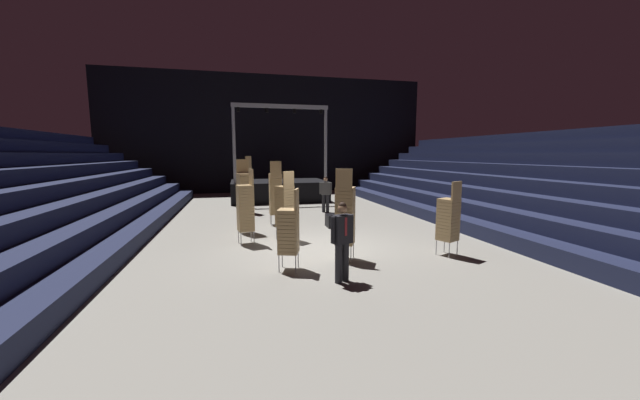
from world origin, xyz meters
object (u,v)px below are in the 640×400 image
object	(u,v)px
chair_stack_mid_right	(245,197)
chair_stack_mid_left	(448,218)
chair_stack_rear_centre	(289,230)
chair_stack_front_right	(285,205)
chair_stack_rear_left	(245,185)
chair_stack_mid_centre	(246,207)
man_with_tie	(342,237)
crew_worker_near_stage	(326,192)
chair_stack_front_left	(345,215)
stage_riser	(279,189)
chair_stack_rear_right	(276,193)
equipment_road_case	(339,220)

from	to	relation	value
chair_stack_mid_right	chair_stack_mid_left	bearing A→B (deg)	127.32
chair_stack_mid_left	chair_stack_mid_right	xyz separation A→B (m)	(-5.11, 3.84, 0.25)
chair_stack_mid_left	chair_stack_rear_centre	distance (m)	4.23
chair_stack_front_right	chair_stack_rear_left	xyz separation A→B (m)	(-1.08, 5.24, 0.21)
chair_stack_mid_centre	chair_stack_front_right	bearing A→B (deg)	-85.94
man_with_tie	chair_stack_mid_right	xyz separation A→B (m)	(-1.85, 5.07, 0.28)
chair_stack_mid_centre	crew_worker_near_stage	world-z (taller)	chair_stack_mid_centre
man_with_tie	chair_stack_front_left	size ratio (longest dim) A/B	0.73
man_with_tie	chair_stack_front_right	world-z (taller)	chair_stack_front_right
chair_stack_front_right	chair_stack_rear_left	size ratio (longest dim) A/B	0.83
chair_stack_mid_left	chair_stack_mid_centre	distance (m)	5.66
chair_stack_front_right	chair_stack_mid_left	size ratio (longest dim) A/B	1.09
stage_riser	man_with_tie	world-z (taller)	stage_riser
chair_stack_mid_left	crew_worker_near_stage	world-z (taller)	chair_stack_mid_left
stage_riser	chair_stack_mid_left	bearing A→B (deg)	-75.66
chair_stack_mid_left	chair_stack_rear_left	xyz separation A→B (m)	(-5.01, 7.95, 0.29)
chair_stack_rear_left	chair_stack_rear_right	xyz separation A→B (m)	(1.04, -2.97, -0.08)
chair_stack_rear_right	chair_stack_rear_centre	distance (m)	5.21
chair_stack_front_right	chair_stack_mid_centre	bearing A→B (deg)	161.53
chair_stack_front_left	chair_stack_rear_left	xyz separation A→B (m)	(-2.27, 7.70, 0.13)
stage_riser	chair_stack_mid_right	world-z (taller)	stage_riser
chair_stack_mid_centre	crew_worker_near_stage	xyz separation A→B (m)	(3.67, 4.92, -0.19)
chair_stack_front_right	chair_stack_rear_centre	xyz separation A→B (m)	(-0.30, -2.92, -0.13)
chair_stack_front_left	equipment_road_case	bearing A→B (deg)	104.15
stage_riser	chair_stack_front_right	xyz separation A→B (m)	(-0.87, -9.27, 0.44)
chair_stack_front_left	equipment_road_case	size ratio (longest dim) A/B	2.56
chair_stack_mid_left	chair_stack_mid_right	size ratio (longest dim) A/B	0.79
chair_stack_mid_centre	equipment_road_case	world-z (taller)	chair_stack_mid_centre
stage_riser	chair_stack_rear_centre	bearing A→B (deg)	-95.45
chair_stack_rear_right	chair_stack_rear_centre	bearing A→B (deg)	-94.34
chair_stack_mid_centre	chair_stack_rear_left	bearing A→B (deg)	-12.08
man_with_tie	chair_stack_mid_left	distance (m)	3.48
stage_riser	chair_stack_rear_left	distance (m)	4.52
chair_stack_mid_right	equipment_road_case	size ratio (longest dim) A/B	2.75
chair_stack_rear_right	chair_stack_mid_left	bearing A→B (deg)	-53.02
chair_stack_mid_centre	chair_stack_rear_right	size ratio (longest dim) A/B	0.93
man_with_tie	equipment_road_case	size ratio (longest dim) A/B	1.88
stage_riser	chair_stack_rear_right	xyz separation A→B (m)	(-0.91, -7.00, 0.56)
man_with_tie	chair_stack_mid_left	size ratio (longest dim) A/B	0.86
chair_stack_mid_left	chair_stack_mid_centre	size ratio (longest dim) A/B	0.89
chair_stack_mid_left	chair_stack_front_right	bearing A→B (deg)	120.51
chair_stack_mid_left	chair_stack_mid_centre	xyz separation A→B (m)	(-5.13, 2.39, 0.13)
chair_stack_mid_centre	chair_stack_rear_left	size ratio (longest dim) A/B	0.87
stage_riser	chair_stack_mid_right	bearing A→B (deg)	-104.12
stage_riser	chair_stack_front_left	xyz separation A→B (m)	(0.32, -11.73, 0.52)
chair_stack_front_right	crew_worker_near_stage	distance (m)	5.22
stage_riser	chair_stack_rear_left	bearing A→B (deg)	-115.81
stage_riser	crew_worker_near_stage	size ratio (longest dim) A/B	3.24
man_with_tie	chair_stack_mid_centre	world-z (taller)	chair_stack_mid_centre
chair_stack_rear_centre	crew_worker_near_stage	world-z (taller)	chair_stack_rear_centre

